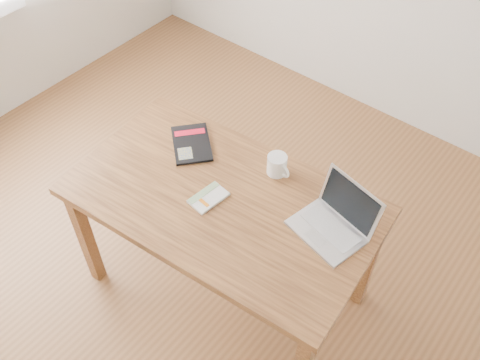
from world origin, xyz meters
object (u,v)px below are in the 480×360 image
Objects in this scene: white_guidebook at (208,198)px; laptop at (335,221)px; desk at (223,210)px; coffee_mug at (277,165)px; black_guidebook at (192,144)px.

laptop is (0.51, 0.21, 0.04)m from white_guidebook.
white_guidebook reaches higher than desk.
desk is 10.99× the size of coffee_mug.
coffee_mug is at bearing -34.97° from black_guidebook.
desk is 0.52m from laptop.
desk is 4.17× the size of laptop.
laptop is 2.63× the size of coffee_mug.
laptop is (0.81, 0.01, 0.04)m from black_guidebook.
laptop is at bearing 14.62° from desk.
coffee_mug is (0.10, 0.27, 0.14)m from desk.
white_guidebook is at bearing -98.84° from coffee_mug.
desk is 4.56× the size of black_guidebook.
white_guidebook and black_guidebook have the same top height.
black_guidebook is 0.45m from coffee_mug.
desk is at bearing -147.73° from laptop.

